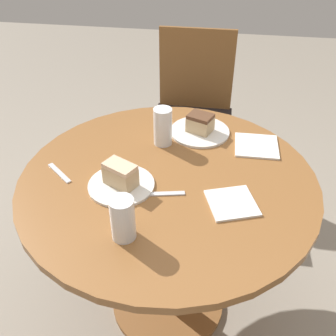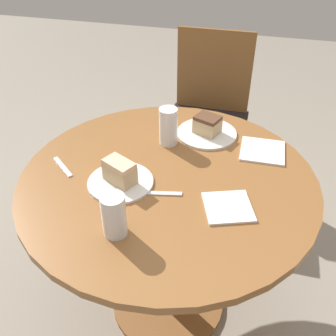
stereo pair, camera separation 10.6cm
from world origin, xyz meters
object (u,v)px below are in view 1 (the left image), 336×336
Objects in this scene: chair at (193,113)px; plate_near at (121,185)px; glass_lemonade at (163,129)px; glass_water at (123,220)px; cake_slice_far at (200,123)px; plate_far at (200,132)px; cake_slice_near at (120,174)px.

chair is 1.05m from plate_near.
glass_lemonade is 1.08× the size of glass_water.
glass_water reaches higher than cake_slice_far.
chair is 6.20× the size of glass_lemonade.
chair is 6.71× the size of glass_water.
cake_slice_far is at bearing 74.70° from glass_water.
plate_far is 1.62× the size of glass_lemonade.
chair is at bearing 97.88° from plate_far.
chair is 7.35× the size of cake_slice_near.
glass_water reaches higher than plate_far.
plate_near is 1.78× the size of cake_slice_near.
glass_water is (0.07, -0.23, 0.06)m from plate_near.
plate_near is 0.24m from glass_water.
chair is 3.83× the size of plate_far.
plate_far is 0.46m from cake_slice_near.
plate_near is 1.51× the size of glass_lemonade.
plate_near is 0.93× the size of plate_far.
cake_slice_near is (0.00, 0.00, 0.05)m from plate_near.
chair is at bearing 86.01° from glass_water.
cake_slice_far is (0.24, 0.40, -0.00)m from cake_slice_near.
glass_water is at bearing -93.74° from chair.
cake_slice_near is 0.31m from glass_lemonade.
plate_far is at bearing -81.87° from chair.
chair is at bearing 81.35° from plate_near.
glass_lemonade is at bearing -143.65° from plate_far.
glass_lemonade is at bearing -143.65° from cake_slice_far.
cake_slice_near is 0.84× the size of glass_lemonade.
glass_water is at bearing -93.40° from glass_lemonade.
plate_near is at bearing -120.99° from cake_slice_far.
cake_slice_near is 0.24m from glass_water.
glass_water is at bearing -73.59° from cake_slice_near.
plate_near is 0.31m from glass_lemonade.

